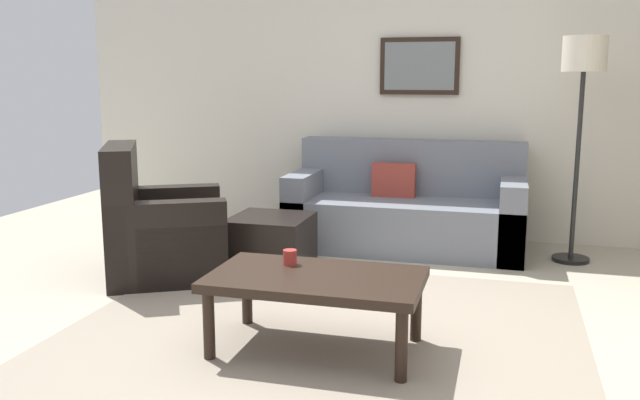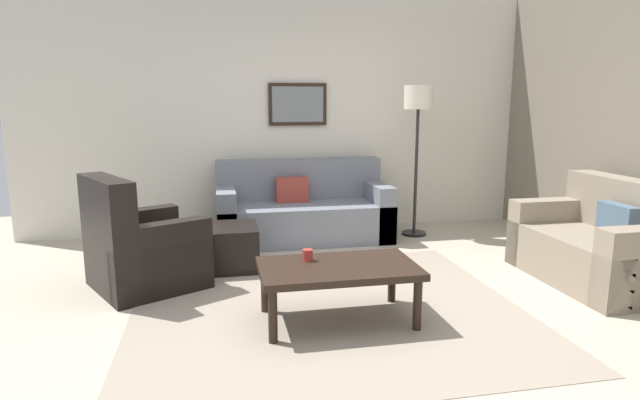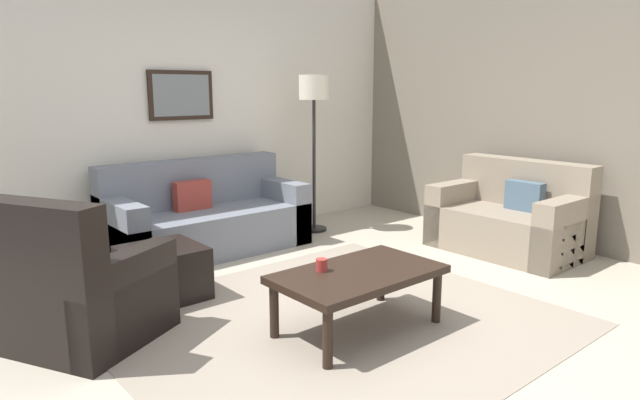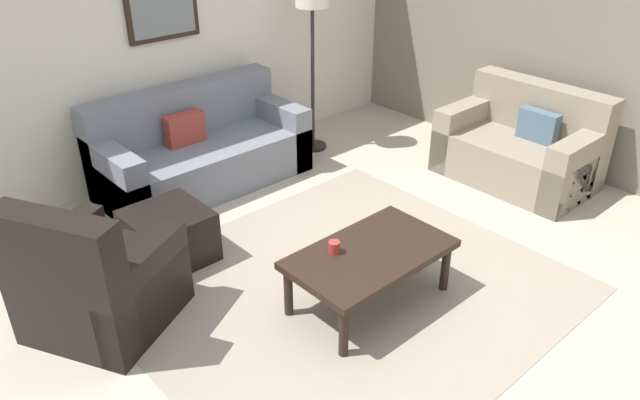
# 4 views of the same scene
# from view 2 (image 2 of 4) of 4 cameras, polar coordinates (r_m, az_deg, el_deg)

# --- Properties ---
(ground_plane) EXTENTS (8.00, 8.00, 0.00)m
(ground_plane) POSITION_cam_2_polar(r_m,az_deg,el_deg) (3.98, 0.82, -11.90)
(ground_plane) COLOR #B2A893
(rear_partition) EXTENTS (6.00, 0.12, 2.80)m
(rear_partition) POSITION_cam_2_polar(r_m,az_deg,el_deg) (6.24, -4.30, 9.49)
(rear_partition) COLOR silver
(rear_partition) RESTS_ON ground_plane
(area_rug) EXTENTS (2.86, 2.60, 0.01)m
(area_rug) POSITION_cam_2_polar(r_m,az_deg,el_deg) (3.97, 0.82, -11.84)
(area_rug) COLOR gray
(area_rug) RESTS_ON ground_plane
(couch_main) EXTENTS (1.91, 0.85, 0.88)m
(couch_main) POSITION_cam_2_polar(r_m,az_deg,el_deg) (5.91, -1.99, -1.30)
(couch_main) COLOR slate
(couch_main) RESTS_ON ground_plane
(couch_loveseat) EXTENTS (0.85, 1.35, 0.88)m
(couch_loveseat) POSITION_cam_2_polar(r_m,az_deg,el_deg) (5.09, 28.74, -4.58)
(couch_loveseat) COLOR gray
(couch_loveseat) RESTS_ON ground_plane
(armchair_leather) EXTENTS (1.08, 1.08, 0.95)m
(armchair_leather) POSITION_cam_2_polar(r_m,az_deg,el_deg) (4.56, -19.31, -5.43)
(armchair_leather) COLOR black
(armchair_leather) RESTS_ON ground_plane
(ottoman) EXTENTS (0.56, 0.56, 0.40)m
(ottoman) POSITION_cam_2_polar(r_m,az_deg,el_deg) (4.92, -10.16, -5.12)
(ottoman) COLOR black
(ottoman) RESTS_ON ground_plane
(coffee_table) EXTENTS (1.10, 0.64, 0.41)m
(coffee_table) POSITION_cam_2_polar(r_m,az_deg,el_deg) (3.67, 2.00, -7.90)
(coffee_table) COLOR black
(coffee_table) RESTS_ON ground_plane
(cup) EXTENTS (0.07, 0.07, 0.08)m
(cup) POSITION_cam_2_polar(r_m,az_deg,el_deg) (3.74, -1.36, -6.04)
(cup) COLOR #B2332D
(cup) RESTS_ON coffee_table
(lamp_standing) EXTENTS (0.32, 0.32, 1.71)m
(lamp_standing) POSITION_cam_2_polar(r_m,az_deg,el_deg) (6.01, 10.70, 9.37)
(lamp_standing) COLOR black
(lamp_standing) RESTS_ON ground_plane
(framed_artwork) EXTENTS (0.68, 0.04, 0.49)m
(framed_artwork) POSITION_cam_2_polar(r_m,az_deg,el_deg) (6.18, -2.46, 10.44)
(framed_artwork) COLOR black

